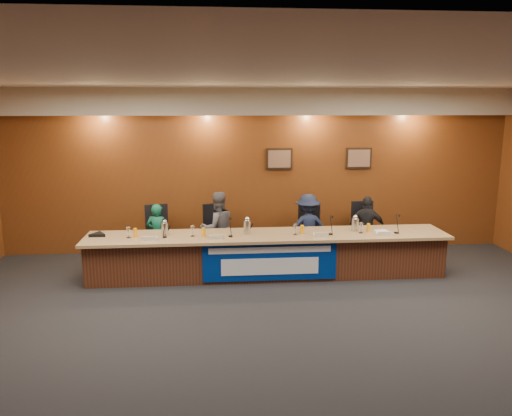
# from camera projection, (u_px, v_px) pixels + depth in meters

# --- Properties ---
(floor) EXTENTS (10.00, 10.00, 0.00)m
(floor) POSITION_uv_depth(u_px,v_px,m) (288.00, 338.00, 6.28)
(floor) COLOR black
(floor) RESTS_ON ground
(ceiling) EXTENTS (10.00, 8.00, 0.04)m
(ceiling) POSITION_uv_depth(u_px,v_px,m) (291.00, 77.00, 5.64)
(ceiling) COLOR silver
(ceiling) RESTS_ON wall_back
(wall_back) EXTENTS (10.00, 0.04, 3.20)m
(wall_back) POSITION_uv_depth(u_px,v_px,m) (259.00, 171.00, 9.86)
(wall_back) COLOR #5E2E12
(wall_back) RESTS_ON floor
(soffit) EXTENTS (10.00, 0.50, 0.50)m
(soffit) POSITION_uv_depth(u_px,v_px,m) (260.00, 102.00, 9.35)
(soffit) COLOR beige
(soffit) RESTS_ON wall_back
(dais_body) EXTENTS (6.00, 0.80, 0.70)m
(dais_body) POSITION_uv_depth(u_px,v_px,m) (267.00, 256.00, 8.55)
(dais_body) COLOR #492414
(dais_body) RESTS_ON floor
(dais_top) EXTENTS (6.10, 0.95, 0.05)m
(dais_top) POSITION_uv_depth(u_px,v_px,m) (268.00, 235.00, 8.43)
(dais_top) COLOR #98784F
(dais_top) RESTS_ON dais_body
(banner) EXTENTS (2.20, 0.02, 0.65)m
(banner) POSITION_uv_depth(u_px,v_px,m) (270.00, 262.00, 8.14)
(banner) COLOR navy
(banner) RESTS_ON dais_body
(banner_text_upper) EXTENTS (2.00, 0.01, 0.10)m
(banner_text_upper) POSITION_uv_depth(u_px,v_px,m) (270.00, 250.00, 8.09)
(banner_text_upper) COLOR silver
(banner_text_upper) RESTS_ON banner
(banner_text_lower) EXTENTS (1.60, 0.01, 0.28)m
(banner_text_lower) POSITION_uv_depth(u_px,v_px,m) (270.00, 266.00, 8.14)
(banner_text_lower) COLOR silver
(banner_text_lower) RESTS_ON banner
(wall_photo_left) EXTENTS (0.52, 0.04, 0.42)m
(wall_photo_left) POSITION_uv_depth(u_px,v_px,m) (279.00, 159.00, 9.82)
(wall_photo_left) COLOR black
(wall_photo_left) RESTS_ON wall_back
(wall_photo_right) EXTENTS (0.52, 0.04, 0.42)m
(wall_photo_right) POSITION_uv_depth(u_px,v_px,m) (359.00, 158.00, 9.95)
(wall_photo_right) COLOR black
(wall_photo_right) RESTS_ON wall_back
(panelist_a) EXTENTS (0.48, 0.38, 1.15)m
(panelist_a) POSITION_uv_depth(u_px,v_px,m) (158.00, 235.00, 9.07)
(panelist_a) COLOR #105B40
(panelist_a) RESTS_ON floor
(panelist_b) EXTENTS (0.78, 0.69, 1.35)m
(panelist_b) POSITION_uv_depth(u_px,v_px,m) (218.00, 228.00, 9.14)
(panelist_b) COLOR #545359
(panelist_b) RESTS_ON floor
(panelist_c) EXTENTS (0.87, 0.55, 1.28)m
(panelist_c) POSITION_uv_depth(u_px,v_px,m) (307.00, 228.00, 9.29)
(panelist_c) COLOR #151D36
(panelist_c) RESTS_ON floor
(panelist_d) EXTENTS (0.77, 0.49, 1.22)m
(panelist_d) POSITION_uv_depth(u_px,v_px,m) (367.00, 228.00, 9.39)
(panelist_d) COLOR black
(panelist_d) RESTS_ON floor
(office_chair_a) EXTENTS (0.57, 0.57, 0.08)m
(office_chair_a) POSITION_uv_depth(u_px,v_px,m) (158.00, 238.00, 9.19)
(office_chair_a) COLOR black
(office_chair_a) RESTS_ON floor
(office_chair_b) EXTENTS (0.60, 0.60, 0.08)m
(office_chair_b) POSITION_uv_depth(u_px,v_px,m) (218.00, 237.00, 9.28)
(office_chair_b) COLOR black
(office_chair_b) RESTS_ON floor
(office_chair_c) EXTENTS (0.63, 0.63, 0.08)m
(office_chair_c) POSITION_uv_depth(u_px,v_px,m) (306.00, 235.00, 9.42)
(office_chair_c) COLOR black
(office_chair_c) RESTS_ON floor
(office_chair_d) EXTENTS (0.49, 0.49, 0.08)m
(office_chair_d) POSITION_uv_depth(u_px,v_px,m) (365.00, 234.00, 9.51)
(office_chair_d) COLOR black
(office_chair_d) RESTS_ON floor
(nameplate_a) EXTENTS (0.24, 0.08, 0.10)m
(nameplate_a) POSITION_uv_depth(u_px,v_px,m) (149.00, 238.00, 8.01)
(nameplate_a) COLOR white
(nameplate_a) RESTS_ON dais_top
(microphone_a) EXTENTS (0.07, 0.07, 0.02)m
(microphone_a) POSITION_uv_depth(u_px,v_px,m) (165.00, 237.00, 8.19)
(microphone_a) COLOR black
(microphone_a) RESTS_ON dais_top
(juice_glass_a) EXTENTS (0.06, 0.06, 0.15)m
(juice_glass_a) POSITION_uv_depth(u_px,v_px,m) (135.00, 233.00, 8.21)
(juice_glass_a) COLOR #FD9C09
(juice_glass_a) RESTS_ON dais_top
(water_glass_a) EXTENTS (0.08, 0.08, 0.18)m
(water_glass_a) POSITION_uv_depth(u_px,v_px,m) (128.00, 233.00, 8.16)
(water_glass_a) COLOR silver
(water_glass_a) RESTS_ON dais_top
(nameplate_b) EXTENTS (0.24, 0.08, 0.10)m
(nameplate_b) POSITION_uv_depth(u_px,v_px,m) (216.00, 237.00, 8.08)
(nameplate_b) COLOR white
(nameplate_b) RESTS_ON dais_top
(microphone_b) EXTENTS (0.07, 0.07, 0.02)m
(microphone_b) POSITION_uv_depth(u_px,v_px,m) (231.00, 236.00, 8.25)
(microphone_b) COLOR black
(microphone_b) RESTS_ON dais_top
(juice_glass_b) EXTENTS (0.06, 0.06, 0.15)m
(juice_glass_b) POSITION_uv_depth(u_px,v_px,m) (204.00, 232.00, 8.24)
(juice_glass_b) COLOR #FD9C09
(juice_glass_b) RESTS_ON dais_top
(water_glass_b) EXTENTS (0.08, 0.08, 0.18)m
(water_glass_b) POSITION_uv_depth(u_px,v_px,m) (192.00, 231.00, 8.25)
(water_glass_b) COLOR silver
(water_glass_b) RESTS_ON dais_top
(nameplate_c) EXTENTS (0.24, 0.08, 0.10)m
(nameplate_c) POSITION_uv_depth(u_px,v_px,m) (321.00, 234.00, 8.23)
(nameplate_c) COLOR white
(nameplate_c) RESTS_ON dais_top
(microphone_c) EXTENTS (0.07, 0.07, 0.02)m
(microphone_c) POSITION_uv_depth(u_px,v_px,m) (330.00, 234.00, 8.39)
(microphone_c) COLOR black
(microphone_c) RESTS_ON dais_top
(juice_glass_c) EXTENTS (0.06, 0.06, 0.15)m
(juice_glass_c) POSITION_uv_depth(u_px,v_px,m) (302.00, 229.00, 8.43)
(juice_glass_c) COLOR #FD9C09
(juice_glass_c) RESTS_ON dais_top
(water_glass_c) EXTENTS (0.08, 0.08, 0.18)m
(water_glass_c) POSITION_uv_depth(u_px,v_px,m) (295.00, 229.00, 8.36)
(water_glass_c) COLOR silver
(water_glass_c) RESTS_ON dais_top
(nameplate_d) EXTENTS (0.24, 0.08, 0.10)m
(nameplate_d) POSITION_uv_depth(u_px,v_px,m) (384.00, 233.00, 8.30)
(nameplate_d) COLOR white
(nameplate_d) RESTS_ON dais_top
(microphone_d) EXTENTS (0.07, 0.07, 0.02)m
(microphone_d) POSITION_uv_depth(u_px,v_px,m) (396.00, 233.00, 8.47)
(microphone_d) COLOR black
(microphone_d) RESTS_ON dais_top
(juice_glass_d) EXTENTS (0.06, 0.06, 0.15)m
(juice_glass_d) POSITION_uv_depth(u_px,v_px,m) (368.00, 228.00, 8.54)
(juice_glass_d) COLOR #FD9C09
(juice_glass_d) RESTS_ON dais_top
(water_glass_d) EXTENTS (0.08, 0.08, 0.18)m
(water_glass_d) POSITION_uv_depth(u_px,v_px,m) (361.00, 228.00, 8.47)
(water_glass_d) COLOR silver
(water_glass_d) RESTS_ON dais_top
(carafe_left) EXTENTS (0.11, 0.11, 0.22)m
(carafe_left) POSITION_uv_depth(u_px,v_px,m) (165.00, 229.00, 8.30)
(carafe_left) COLOR silver
(carafe_left) RESTS_ON dais_top
(carafe_mid) EXTENTS (0.12, 0.12, 0.24)m
(carafe_mid) POSITION_uv_depth(u_px,v_px,m) (247.00, 227.00, 8.39)
(carafe_mid) COLOR silver
(carafe_mid) RESTS_ON dais_top
(carafe_right) EXTENTS (0.13, 0.13, 0.22)m
(carafe_right) POSITION_uv_depth(u_px,v_px,m) (355.00, 225.00, 8.61)
(carafe_right) COLOR silver
(carafe_right) RESTS_ON dais_top
(speakerphone) EXTENTS (0.32, 0.32, 0.05)m
(speakerphone) POSITION_uv_depth(u_px,v_px,m) (98.00, 235.00, 8.29)
(speakerphone) COLOR black
(speakerphone) RESTS_ON dais_top
(paper_stack) EXTENTS (0.26, 0.33, 0.01)m
(paper_stack) POSITION_uv_depth(u_px,v_px,m) (383.00, 232.00, 8.56)
(paper_stack) COLOR white
(paper_stack) RESTS_ON dais_top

